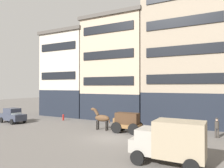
# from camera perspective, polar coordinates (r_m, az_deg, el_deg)

# --- Properties ---
(ground_plane) EXTENTS (120.00, 120.00, 0.00)m
(ground_plane) POSITION_cam_1_polar(r_m,az_deg,el_deg) (19.62, -0.23, -14.27)
(ground_plane) COLOR #605B56
(building_far_left) EXTENTS (8.34, 6.25, 13.30)m
(building_far_left) POSITION_cam_1_polar(r_m,az_deg,el_deg) (35.21, -11.16, 2.76)
(building_far_left) COLOR black
(building_far_left) RESTS_ON ground_plane
(building_center_left) EXTENTS (9.45, 6.25, 14.49)m
(building_center_left) POSITION_cam_1_polar(r_m,az_deg,el_deg) (30.57, 1.37, 4.37)
(building_center_left) COLOR black
(building_center_left) RESTS_ON ground_plane
(building_center_right) EXTENTS (10.28, 6.25, 17.01)m
(building_center_right) POSITION_cam_1_polar(r_m,az_deg,el_deg) (27.79, 19.34, 7.52)
(building_center_right) COLOR black
(building_center_right) RESTS_ON ground_plane
(cargo_wagon) EXTENTS (2.95, 1.60, 1.98)m
(cargo_wagon) POSITION_cam_1_polar(r_m,az_deg,el_deg) (21.51, 3.99, -9.93)
(cargo_wagon) COLOR brown
(cargo_wagon) RESTS_ON ground_plane
(draft_horse) EXTENTS (2.35, 0.66, 2.30)m
(draft_horse) POSITION_cam_1_polar(r_m,az_deg,el_deg) (22.84, -2.87, -9.07)
(draft_horse) COLOR #513823
(draft_horse) RESTS_ON ground_plane
(delivery_truck_near) EXTENTS (4.35, 2.12, 2.62)m
(delivery_truck_near) POSITION_cam_1_polar(r_m,az_deg,el_deg) (13.41, 15.19, -14.44)
(delivery_truck_near) COLOR gray
(delivery_truck_near) RESTS_ON ground_plane
(sedan_light) EXTENTS (3.86, 2.19, 1.83)m
(sedan_light) POSITION_cam_1_polar(r_m,az_deg,el_deg) (30.15, -25.11, -7.64)
(sedan_light) COLOR #333847
(sedan_light) RESTS_ON ground_plane
(pedestrian_officer) EXTENTS (0.51, 0.51, 1.79)m
(pedestrian_officer) POSITION_cam_1_polar(r_m,az_deg,el_deg) (21.56, 26.33, -10.30)
(pedestrian_officer) COLOR #38332D
(pedestrian_officer) RESTS_ON ground_plane
(fire_hydrant_curbside) EXTENTS (0.24, 0.24, 0.83)m
(fire_hydrant_curbside) POSITION_cam_1_polar(r_m,az_deg,el_deg) (29.92, -12.95, -8.67)
(fire_hydrant_curbside) COLOR maroon
(fire_hydrant_curbside) RESTS_ON ground_plane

